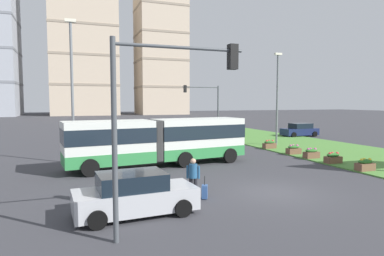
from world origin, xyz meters
TOP-DOWN VIEW (x-y plane):
  - ground_plane at (0.00, 0.00)m, footprint 260.00×260.00m
  - grass_median at (12.05, 10.00)m, footprint 10.00×70.00m
  - articulated_bus at (-3.33, 8.03)m, footprint 12.03×3.98m
  - car_navy_sedan at (17.09, 20.01)m, footprint 4.42×2.05m
  - car_silver_hatch at (-6.54, -0.80)m, footprint 4.50×2.24m
  - car_grey_wagon at (-6.04, 21.95)m, footprint 4.50×2.22m
  - pedestrian_crossing at (-3.82, 0.39)m, footprint 0.53×0.36m
  - rolling_suitcase at (-3.37, 0.19)m, footprint 0.37×0.43m
  - flower_planter_0 at (7.65, 2.00)m, footprint 1.10×0.56m
  - flower_planter_1 at (7.65, 4.55)m, footprint 1.10×0.56m
  - flower_planter_2 at (7.65, 6.67)m, footprint 1.10×0.56m
  - flower_planter_3 at (7.65, 8.71)m, footprint 1.10×0.56m
  - flower_planter_4 at (7.65, 12.06)m, footprint 1.10×0.56m
  - traffic_light_near_left at (-6.14, -3.00)m, footprint 4.15×0.28m
  - traffic_light_far_right at (5.80, 22.00)m, footprint 4.36×0.28m
  - streetlight_left at (-8.50, 10.85)m, footprint 0.70×0.28m
  - streetlight_median at (9.55, 13.79)m, footprint 0.70×0.28m
  - apartment_tower_westcentre at (-4.13, 99.91)m, footprint 20.14×19.59m
  - apartment_tower_centre at (20.27, 96.56)m, footprint 15.55×15.00m

SIDE VIEW (x-z plane):
  - ground_plane at x=0.00m, z-range 0.00..0.00m
  - grass_median at x=12.05m, z-range 0.00..0.08m
  - rolling_suitcase at x=-3.37m, z-range -0.17..0.80m
  - flower_planter_0 at x=7.65m, z-range 0.06..0.80m
  - flower_planter_1 at x=7.65m, z-range 0.06..0.80m
  - flower_planter_2 at x=7.65m, z-range 0.06..0.80m
  - flower_planter_3 at x=7.65m, z-range 0.06..0.80m
  - flower_planter_4 at x=7.65m, z-range 0.06..0.80m
  - car_navy_sedan at x=17.09m, z-range -0.04..1.54m
  - car_silver_hatch at x=-6.54m, z-range -0.04..1.54m
  - car_grey_wagon at x=-6.04m, z-range -0.04..1.54m
  - pedestrian_crossing at x=-3.82m, z-range 0.13..1.87m
  - articulated_bus at x=-3.33m, z-range 0.15..3.15m
  - traffic_light_near_left at x=-6.14m, z-range 1.14..7.12m
  - traffic_light_far_right at x=5.80m, z-range 1.16..7.12m
  - streetlight_median at x=9.55m, z-range 0.44..9.09m
  - streetlight_left at x=-8.50m, z-range 0.45..9.99m
  - apartment_tower_centre at x=20.27m, z-range 0.02..42.99m
  - apartment_tower_westcentre at x=-4.13m, z-range 0.02..53.21m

